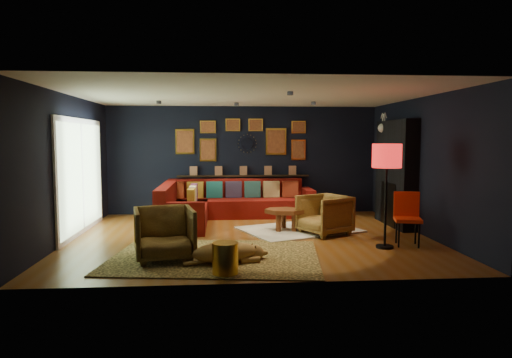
{
  "coord_description": "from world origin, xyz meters",
  "views": [
    {
      "loc": [
        -0.56,
        -8.33,
        1.81
      ],
      "look_at": [
        0.12,
        0.3,
        1.05
      ],
      "focal_mm": 32.0,
      "sensor_mm": 36.0,
      "label": 1
    }
  ],
  "objects": [
    {
      "name": "ceiling_spots",
      "position": [
        -0.0,
        0.8,
        2.56
      ],
      "size": [
        3.3,
        2.5,
        0.06
      ],
      "color": "black",
      "rests_on": "room_walls"
    },
    {
      "name": "deer_head",
      "position": [
        3.14,
        1.4,
        2.05
      ],
      "size": [
        0.5,
        0.28,
        0.45
      ],
      "color": "white",
      "rests_on": "fireplace"
    },
    {
      "name": "sliding_door",
      "position": [
        -3.22,
        0.6,
        1.1
      ],
      "size": [
        0.06,
        2.8,
        2.2
      ],
      "color": "white",
      "rests_on": "ground"
    },
    {
      "name": "armchair_right",
      "position": [
        1.41,
        0.09,
        0.42
      ],
      "size": [
        1.05,
        1.07,
        0.83
      ],
      "primitive_type": "imported",
      "rotation": [
        0.0,
        0.0,
        -1.08
      ],
      "color": "gold",
      "rests_on": "ground"
    },
    {
      "name": "floor_lamp",
      "position": [
        2.17,
        -1.05,
        1.46
      ],
      "size": [
        0.48,
        0.48,
        1.73
      ],
      "color": "black",
      "rests_on": "ground"
    },
    {
      "name": "orange_chair",
      "position": [
        2.63,
        -0.84,
        0.53
      ],
      "size": [
        0.52,
        0.52,
        0.91
      ],
      "rotation": [
        0.0,
        0.0,
        -0.25
      ],
      "color": "black",
      "rests_on": "ground"
    },
    {
      "name": "armchair_left",
      "position": [
        -1.4,
        -1.53,
        0.44
      ],
      "size": [
        1.0,
        0.96,
        0.88
      ],
      "primitive_type": "imported",
      "rotation": [
        0.0,
        0.0,
        0.21
      ],
      "color": "gold",
      "rests_on": "ground"
    },
    {
      "name": "fireplace",
      "position": [
        3.09,
        0.9,
        1.02
      ],
      "size": [
        0.31,
        1.6,
        2.2
      ],
      "color": "black",
      "rests_on": "ground"
    },
    {
      "name": "gold_stool",
      "position": [
        -0.5,
        -2.35,
        0.22
      ],
      "size": [
        0.35,
        0.35,
        0.44
      ],
      "primitive_type": "cylinder",
      "color": "gold",
      "rests_on": "ground"
    },
    {
      "name": "shag_rug",
      "position": [
        1.0,
        0.53,
        0.01
      ],
      "size": [
        2.58,
        2.27,
        0.03
      ],
      "primitive_type": "cube",
      "rotation": [
        0.0,
        0.0,
        0.4
      ],
      "color": "white",
      "rests_on": "ground"
    },
    {
      "name": "pouf",
      "position": [
        -1.3,
        1.5,
        0.18
      ],
      "size": [
        0.47,
        0.47,
        0.31
      ],
      "primitive_type": "cylinder",
      "color": "maroon",
      "rests_on": "shag_rug"
    },
    {
      "name": "sunburst_mirror",
      "position": [
        0.1,
        2.72,
        1.7
      ],
      "size": [
        0.47,
        0.16,
        0.47
      ],
      "color": "silver",
      "rests_on": "room_walls"
    },
    {
      "name": "dog",
      "position": [
        -0.5,
        -1.8,
        0.22
      ],
      "size": [
        1.41,
        0.92,
        0.41
      ],
      "primitive_type": null,
      "rotation": [
        0.0,
        0.0,
        0.23
      ],
      "color": "tan",
      "rests_on": "leopard_rug"
    },
    {
      "name": "leopard_rug",
      "position": [
        -0.64,
        -1.44,
        0.01
      ],
      "size": [
        3.41,
        2.64,
        0.02
      ],
      "primitive_type": "cube",
      "rotation": [
        0.0,
        0.0,
        -0.13
      ],
      "color": "#D9B45D",
      "rests_on": "ground"
    },
    {
      "name": "room_walls",
      "position": [
        0.0,
        0.0,
        1.59
      ],
      "size": [
        6.5,
        6.5,
        6.5
      ],
      "color": "black",
      "rests_on": "ground"
    },
    {
      "name": "sectional",
      "position": [
        -0.61,
        1.81,
        0.32
      ],
      "size": [
        3.41,
        2.69,
        0.86
      ],
      "color": "maroon",
      "rests_on": "ground"
    },
    {
      "name": "gallery_wall",
      "position": [
        -0.01,
        2.72,
        1.81
      ],
      "size": [
        3.15,
        0.04,
        1.02
      ],
      "color": "gold",
      "rests_on": "room_walls"
    },
    {
      "name": "floor",
      "position": [
        0.0,
        0.0,
        0.0
      ],
      "size": [
        6.5,
        6.5,
        0.0
      ],
      "primitive_type": "plane",
      "color": "brown",
      "rests_on": "ground"
    },
    {
      "name": "ledge",
      "position": [
        0.0,
        2.68,
        0.92
      ],
      "size": [
        3.2,
        0.12,
        0.04
      ],
      "primitive_type": "cube",
      "color": "black",
      "rests_on": "room_walls"
    },
    {
      "name": "coffee_table",
      "position": [
        0.71,
        0.45,
        0.36
      ],
      "size": [
        0.93,
        0.77,
        0.41
      ],
      "rotation": [
        0.0,
        0.0,
        -0.2
      ],
      "color": "#5B2D12",
      "rests_on": "shag_rug"
    }
  ]
}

